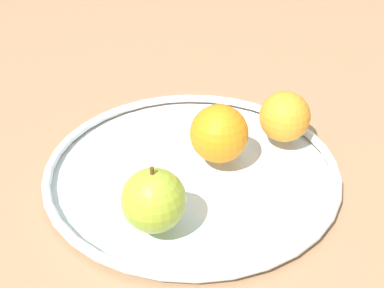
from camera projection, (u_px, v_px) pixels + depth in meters
The scene contains 5 objects.
ground_plane at pixel (192, 185), 67.32cm from camera, with size 165.66×165.66×4.00cm, color #A07755.
fruit_bowl at pixel (192, 168), 65.69cm from camera, with size 38.92×38.92×1.80cm.
apple at pixel (154, 200), 53.39cm from camera, with size 7.20×7.20×8.00cm.
orange_front_left at pixel (219, 134), 63.98cm from camera, with size 7.70×7.70×7.70cm, color orange.
orange_center at pixel (285, 117), 68.19cm from camera, with size 7.08×7.08×7.08cm, color orange.
Camera 1 is at (-52.69, 1.48, 40.24)cm, focal length 46.19 mm.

